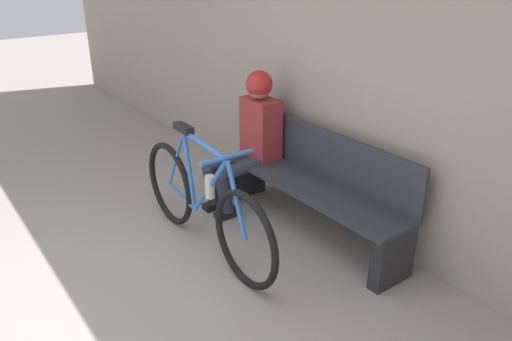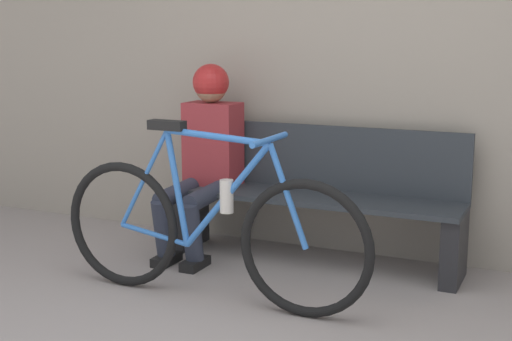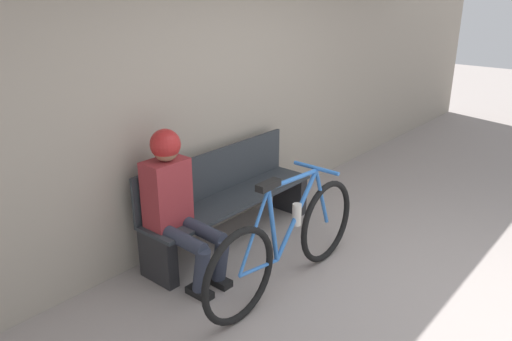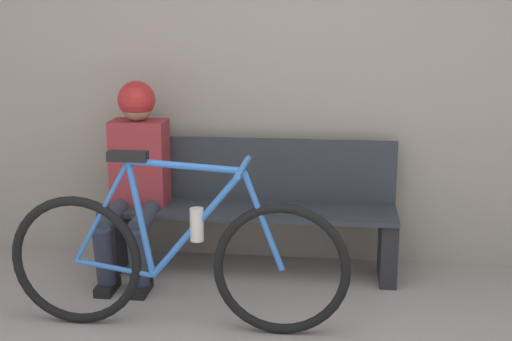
# 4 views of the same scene
# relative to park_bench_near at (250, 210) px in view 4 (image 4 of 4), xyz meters

# --- Properties ---
(storefront_wall) EXTENTS (12.00, 0.56, 3.20)m
(storefront_wall) POSITION_rel_park_bench_near_xyz_m (0.17, 0.30, 1.27)
(storefront_wall) COLOR #9E9384
(storefront_wall) RESTS_ON ground_plane
(park_bench_near) EXTENTS (1.80, 0.42, 0.82)m
(park_bench_near) POSITION_rel_park_bench_near_xyz_m (0.00, 0.00, 0.00)
(park_bench_near) COLOR #2D3338
(park_bench_near) RESTS_ON ground_plane
(bicycle) EXTENTS (1.77, 0.40, 0.94)m
(bicycle) POSITION_rel_park_bench_near_xyz_m (-0.27, -0.87, -0.01)
(bicycle) COLOR black
(bicycle) RESTS_ON ground_plane
(person_seated) EXTENTS (0.34, 0.65, 1.20)m
(person_seated) POSITION_rel_park_bench_near_xyz_m (-0.69, -0.12, 0.29)
(person_seated) COLOR #2D3342
(person_seated) RESTS_ON ground_plane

